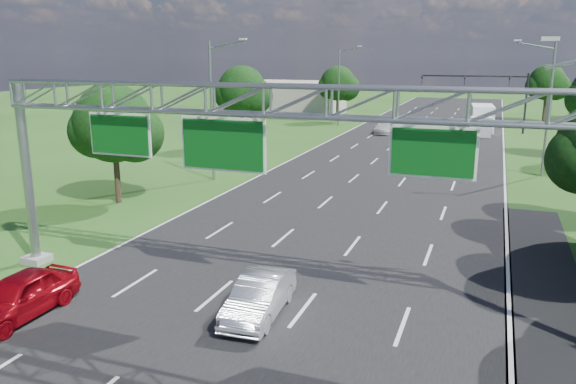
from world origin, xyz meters
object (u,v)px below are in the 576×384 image
at_px(sign_gantry, 269,118).
at_px(silver_sedan, 259,297).
at_px(box_truck, 482,120).
at_px(traffic_signal, 495,89).
at_px(red_coupe, 19,296).

height_order(sign_gantry, silver_sedan, sign_gantry).
height_order(sign_gantry, box_truck, sign_gantry).
relative_size(traffic_signal, box_truck, 1.41).
xyz_separation_m(traffic_signal, silver_sedan, (-7.01, -54.42, -4.45)).
distance_m(traffic_signal, red_coupe, 59.48).
bearing_deg(sign_gantry, traffic_signal, 82.32).
distance_m(sign_gantry, silver_sedan, 6.33).
distance_m(sign_gantry, box_truck, 52.69).
bearing_deg(silver_sedan, red_coupe, -162.97).
xyz_separation_m(sign_gantry, traffic_signal, (7.15, 53.00, -1.72)).
xyz_separation_m(traffic_signal, box_truck, (-1.17, -0.93, -3.63)).
distance_m(red_coupe, box_truck, 58.14).
bearing_deg(traffic_signal, box_truck, -141.56).
distance_m(sign_gantry, traffic_signal, 53.51).
xyz_separation_m(silver_sedan, box_truck, (5.84, 53.49, 0.82)).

